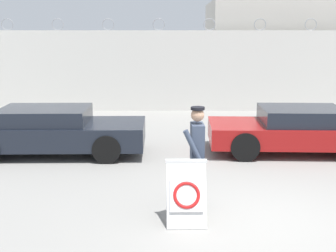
{
  "coord_description": "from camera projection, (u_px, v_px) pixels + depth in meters",
  "views": [
    {
      "loc": [
        -1.49,
        -7.3,
        3.1
      ],
      "look_at": [
        -1.54,
        2.18,
        1.18
      ],
      "focal_mm": 50.0,
      "sensor_mm": 36.0,
      "label": 1
    }
  ],
  "objects": [
    {
      "name": "ground_plane",
      "position": [
        260.0,
        221.0,
        7.77
      ],
      "size": [
        90.0,
        90.0,
        0.0
      ],
      "primitive_type": "plane",
      "color": "gray"
    },
    {
      "name": "perimeter_wall",
      "position": [
        209.0,
        71.0,
        18.38
      ],
      "size": [
        36.0,
        0.3,
        3.59
      ],
      "color": "silver",
      "rests_on": "ground_plane"
    },
    {
      "name": "building_block",
      "position": [
        293.0,
        50.0,
        22.0
      ],
      "size": [
        7.88,
        5.53,
        4.41
      ],
      "color": "beige",
      "rests_on": "ground_plane"
    },
    {
      "name": "barricade_sign",
      "position": [
        186.0,
        191.0,
        7.7
      ],
      "size": [
        0.68,
        0.87,
        1.05
      ],
      "rotation": [
        0.0,
        0.0,
        0.02
      ],
      "color": "white",
      "rests_on": "ground_plane"
    },
    {
      "name": "security_guard",
      "position": [
        197.0,
        151.0,
        8.23
      ],
      "size": [
        0.39,
        0.65,
        1.82
      ],
      "rotation": [
        0.0,
        0.0,
        -1.53
      ],
      "color": "#232838",
      "rests_on": "ground_plane"
    },
    {
      "name": "parked_car_front_coupe",
      "position": [
        52.0,
        130.0,
        11.92
      ],
      "size": [
        4.64,
        2.08,
        1.2
      ],
      "rotation": [
        0.0,
        0.0,
        0.03
      ],
      "color": "black",
      "rests_on": "ground_plane"
    },
    {
      "name": "parked_car_rear_sedan",
      "position": [
        295.0,
        129.0,
        12.08
      ],
      "size": [
        4.35,
        2.1,
        1.17
      ],
      "rotation": [
        0.0,
        0.0,
        3.11
      ],
      "color": "black",
      "rests_on": "ground_plane"
    }
  ]
}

